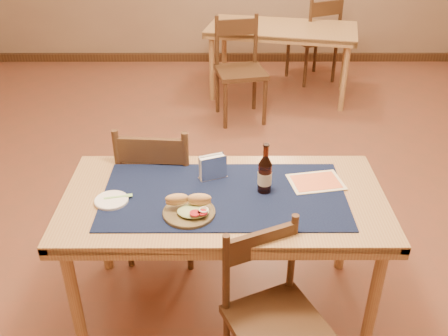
{
  "coord_description": "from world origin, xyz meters",
  "views": [
    {
      "loc": [
        -0.01,
        -2.85,
        2.13
      ],
      "look_at": [
        0.0,
        -0.7,
        0.85
      ],
      "focal_mm": 40.0,
      "sensor_mm": 36.0,
      "label": 1
    }
  ],
  "objects_px": {
    "main_table": "(224,209)",
    "chair_main_far": "(160,188)",
    "sandwich_plate": "(190,209)",
    "beer_bottle": "(265,174)",
    "napkin_holder": "(213,168)",
    "back_table": "(282,34)",
    "chair_main_near": "(273,315)"
  },
  "relations": [
    {
      "from": "main_table",
      "to": "chair_main_near",
      "type": "xyz_separation_m",
      "value": [
        0.22,
        -0.49,
        -0.23
      ]
    },
    {
      "from": "chair_main_near",
      "to": "sandwich_plate",
      "type": "xyz_separation_m",
      "value": [
        -0.38,
        0.33,
        0.34
      ]
    },
    {
      "from": "back_table",
      "to": "sandwich_plate",
      "type": "relative_size",
      "value": 6.69
    },
    {
      "from": "chair_main_far",
      "to": "napkin_holder",
      "type": "bearing_deg",
      "value": -43.11
    },
    {
      "from": "back_table",
      "to": "napkin_holder",
      "type": "bearing_deg",
      "value": -102.7
    },
    {
      "from": "chair_main_far",
      "to": "sandwich_plate",
      "type": "relative_size",
      "value": 3.84
    },
    {
      "from": "chair_main_near",
      "to": "beer_bottle",
      "type": "xyz_separation_m",
      "value": [
        -0.02,
        0.52,
        0.41
      ]
    },
    {
      "from": "chair_main_far",
      "to": "chair_main_near",
      "type": "height_order",
      "value": "chair_main_far"
    },
    {
      "from": "chair_main_far",
      "to": "sandwich_plate",
      "type": "height_order",
      "value": "chair_main_far"
    },
    {
      "from": "beer_bottle",
      "to": "napkin_holder",
      "type": "height_order",
      "value": "beer_bottle"
    },
    {
      "from": "main_table",
      "to": "back_table",
      "type": "height_order",
      "value": "same"
    },
    {
      "from": "chair_main_far",
      "to": "main_table",
      "type": "bearing_deg",
      "value": -50.41
    },
    {
      "from": "chair_main_near",
      "to": "back_table",
      "type": "bearing_deg",
      "value": 83.75
    },
    {
      "from": "sandwich_plate",
      "to": "main_table",
      "type": "bearing_deg",
      "value": 44.8
    },
    {
      "from": "chair_main_far",
      "to": "beer_bottle",
      "type": "relative_size",
      "value": 3.6
    },
    {
      "from": "chair_main_far",
      "to": "sandwich_plate",
      "type": "distance_m",
      "value": 0.72
    },
    {
      "from": "main_table",
      "to": "chair_main_far",
      "type": "distance_m",
      "value": 0.63
    },
    {
      "from": "main_table",
      "to": "beer_bottle",
      "type": "relative_size",
      "value": 6.06
    },
    {
      "from": "chair_main_near",
      "to": "sandwich_plate",
      "type": "bearing_deg",
      "value": 138.72
    },
    {
      "from": "chair_main_far",
      "to": "napkin_holder",
      "type": "relative_size",
      "value": 6.08
    },
    {
      "from": "main_table",
      "to": "chair_main_far",
      "type": "bearing_deg",
      "value": 129.59
    },
    {
      "from": "chair_main_far",
      "to": "beer_bottle",
      "type": "height_order",
      "value": "beer_bottle"
    },
    {
      "from": "beer_bottle",
      "to": "back_table",
      "type": "bearing_deg",
      "value": 82.43
    },
    {
      "from": "napkin_holder",
      "to": "beer_bottle",
      "type": "bearing_deg",
      "value": -25.73
    },
    {
      "from": "beer_bottle",
      "to": "napkin_holder",
      "type": "xyz_separation_m",
      "value": [
        -0.26,
        0.12,
        -0.04
      ]
    },
    {
      "from": "chair_main_near",
      "to": "napkin_holder",
      "type": "xyz_separation_m",
      "value": [
        -0.27,
        0.65,
        0.38
      ]
    },
    {
      "from": "back_table",
      "to": "chair_main_far",
      "type": "xyz_separation_m",
      "value": [
        -1.0,
        -2.68,
        -0.17
      ]
    },
    {
      "from": "back_table",
      "to": "chair_main_near",
      "type": "bearing_deg",
      "value": -96.25
    },
    {
      "from": "main_table",
      "to": "beer_bottle",
      "type": "height_order",
      "value": "beer_bottle"
    },
    {
      "from": "main_table",
      "to": "back_table",
      "type": "relative_size",
      "value": 0.97
    },
    {
      "from": "back_table",
      "to": "sandwich_plate",
      "type": "distance_m",
      "value": 3.39
    },
    {
      "from": "back_table",
      "to": "chair_main_far",
      "type": "height_order",
      "value": "chair_main_far"
    }
  ]
}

